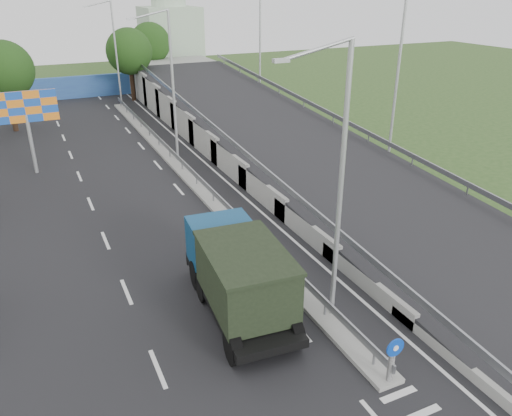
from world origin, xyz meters
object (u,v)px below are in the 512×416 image
lamp_post_mid (170,80)px  billboard (25,112)px  lamp_post_near (337,176)px  lamp_post_far (114,48)px  sign_bollard (392,360)px  church (171,37)px  dump_truck (238,272)px

lamp_post_mid → billboard: bearing=167.6°
lamp_post_near → lamp_post_mid: bearing=90.0°
lamp_post_near → lamp_post_mid: 20.00m
lamp_post_far → billboard: 20.24m
billboard → sign_bollard: bearing=-70.8°
sign_bollard → lamp_post_near: size_ratio=0.17×
lamp_post_near → lamp_post_far: bearing=90.0°
lamp_post_far → billboard: lamp_post_far is taller
lamp_post_far → billboard: size_ratio=1.83×
church → dump_truck: church is taller
lamp_post_far → church: size_ratio=0.73×
sign_bollard → lamp_post_near: 6.12m
lamp_post_near → church: bearing=79.6°
lamp_post_mid → lamp_post_far: size_ratio=1.00×
billboard → dump_truck: (6.26, -20.06, -2.46)m
sign_bollard → lamp_post_far: lamp_post_far is taller
lamp_post_near → dump_truck: lamp_post_near is taller
lamp_post_far → dump_truck: lamp_post_far is taller
sign_bollard → billboard: billboard is taller
lamp_post_near → lamp_post_mid: same height
sign_bollard → church: 58.84m
lamp_post_mid → billboard: lamp_post_mid is taller
sign_bollard → billboard: (-9.00, 25.83, 3.15)m
lamp_post_near → billboard: 23.87m
lamp_post_mid → dump_truck: bearing=-99.0°
lamp_post_mid → lamp_post_far: (0.00, 20.00, 0.00)m
church → billboard: size_ratio=2.51×
lamp_post_near → dump_truck: bearing=145.8°
dump_truck → lamp_post_mid: bearing=85.7°
sign_bollard → church: (10.00, 57.83, 4.28)m
sign_bollard → lamp_post_near: lamp_post_near is taller
billboard → lamp_post_near: bearing=-67.5°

